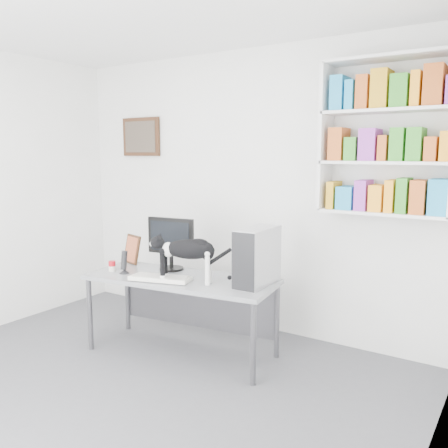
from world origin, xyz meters
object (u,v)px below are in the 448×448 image
Objects in this scene: pc_tower at (257,256)px; speaker at (124,262)px; leaning_print at (132,249)px; bookshelf at (387,137)px; cat at (188,260)px; keyboard at (161,278)px; soup_can at (112,266)px; desk at (181,315)px; monitor at (171,243)px.

pc_tower is 2.20× the size of speaker.
pc_tower is 1.36m from leaning_print.
bookshelf reaches higher than cat.
bookshelf is 2.14m from keyboard.
leaning_print reaches higher than keyboard.
speaker is at bearing -154.07° from bookshelf.
desk is at bearing 14.95° from soup_can.
monitor is (-0.23, 0.16, 0.58)m from desk.
monitor reaches higher than speaker.
leaning_print is (-0.64, 0.33, 0.12)m from keyboard.
monitor reaches higher than keyboard.
bookshelf is 5.93× the size of speaker.
monitor is 1.72× the size of leaning_print.
cat is (0.87, -0.26, 0.05)m from leaning_print.
cat is (0.65, 0.06, 0.08)m from speaker.
cat is (0.16, -0.11, 0.53)m from desk.
keyboard is 2.40× the size of speaker.
pc_tower is 0.76× the size of cat.
pc_tower is at bearing 5.79° from desk.
speaker reaches higher than keyboard.
bookshelf reaches higher than desk.
cat reaches higher than soup_can.
desk is 17.94× the size of soup_can.
keyboard is at bearing -73.03° from monitor.
cat is at bearing 0.20° from keyboard.
pc_tower is at bearing -142.26° from bookshelf.
speaker is at bearing 162.36° from keyboard.
leaning_print is (-2.16, -0.62, -1.03)m from bookshelf.
desk is at bearing -167.76° from pc_tower.
speaker is at bearing 1.30° from soup_can.
speaker is 2.30× the size of soup_can.
monitor is 1.05× the size of pc_tower.
pc_tower is (-0.80, -0.62, -0.94)m from bookshelf.
desk is 0.65m from monitor.
desk is 0.77m from soup_can.
bookshelf is 0.76× the size of desk.
keyboard is at bearing 174.46° from cat.
desk is 7.81× the size of speaker.
speaker is (-1.95, -0.95, -1.07)m from bookshelf.
desk is at bearing 123.37° from cat.
soup_can is 0.15× the size of cat.
speaker is at bearing -137.06° from monitor.
keyboard is (-0.07, -0.18, 0.36)m from desk.
pc_tower reaches higher than leaning_print.
bookshelf is at bearing 36.31° from pc_tower.
monitor is 0.96× the size of keyboard.
keyboard is 0.29m from cat.
bookshelf is at bearing 15.44° from keyboard.
keyboard is (-1.53, -0.95, -1.15)m from bookshelf.
soup_can is (0.07, -0.33, -0.09)m from leaning_print.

